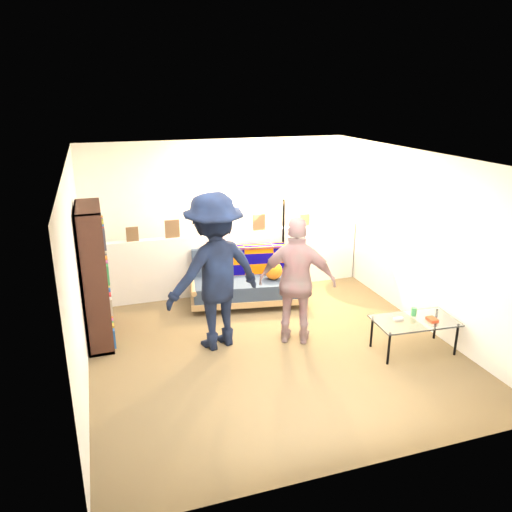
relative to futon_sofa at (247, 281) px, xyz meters
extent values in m
plane|color=brown|center=(-0.14, -1.27, -0.35)|extent=(5.00, 5.00, 0.00)
cube|color=silver|center=(-0.14, 1.23, 0.85)|extent=(4.50, 0.10, 2.40)
cube|color=silver|center=(-2.39, -1.27, 0.85)|extent=(0.10, 5.00, 2.40)
cube|color=silver|center=(2.11, -1.27, 0.85)|extent=(0.10, 5.00, 2.40)
cube|color=white|center=(-0.14, -1.27, 2.05)|extent=(4.50, 5.00, 0.10)
cube|color=silver|center=(-0.14, 0.53, 0.15)|extent=(4.45, 0.15, 1.00)
cube|color=brown|center=(-1.64, 0.51, 0.76)|extent=(0.18, 0.02, 0.22)
cube|color=brown|center=(-1.04, 0.51, 0.79)|extent=(0.22, 0.02, 0.28)
cube|color=silver|center=(-0.34, 0.51, 0.88)|extent=(0.45, 0.02, 0.45)
cube|color=brown|center=(0.36, 0.51, 0.78)|extent=(0.20, 0.02, 0.26)
cube|color=brown|center=(1.16, 0.51, 0.75)|extent=(0.16, 0.02, 0.20)
cube|color=tan|center=(-0.03, -0.05, -0.21)|extent=(1.83, 1.04, 0.09)
cube|color=#2F3E54|center=(-0.03, -0.10, -0.05)|extent=(1.72, 0.89, 0.22)
cube|color=#2F3E54|center=(0.02, 0.24, 0.22)|extent=(1.65, 0.48, 0.52)
cylinder|color=tan|center=(-0.83, 0.08, 0.02)|extent=(0.21, 0.78, 0.08)
cylinder|color=tan|center=(0.78, -0.19, 0.02)|extent=(0.21, 0.78, 0.08)
cube|color=#08046B|center=(0.01, 0.16, 0.22)|extent=(1.32, 0.31, 0.47)
cube|color=#08046B|center=(0.03, 0.28, 0.47)|extent=(1.34, 0.44, 0.03)
sphere|color=orange|center=(0.37, -0.17, 0.19)|extent=(0.27, 0.27, 0.27)
cube|color=black|center=(-2.36, -0.59, 0.57)|extent=(0.02, 0.91, 1.82)
cube|color=black|center=(-2.22, -1.03, 0.57)|extent=(0.30, 0.02, 1.82)
cube|color=black|center=(-2.22, -0.14, 0.57)|extent=(0.30, 0.02, 1.82)
cube|color=black|center=(-2.22, -0.59, 1.47)|extent=(0.30, 0.91, 0.02)
cube|color=black|center=(-2.22, -0.59, -0.33)|extent=(0.30, 0.91, 0.04)
cube|color=black|center=(-2.22, -0.59, 0.14)|extent=(0.30, 0.87, 0.02)
cube|color=black|center=(-2.22, -0.59, 0.57)|extent=(0.30, 0.87, 0.02)
cube|color=black|center=(-2.22, -0.59, 0.99)|extent=(0.30, 0.87, 0.02)
cube|color=#B42425|center=(-2.20, -0.59, -0.14)|extent=(0.22, 0.85, 0.30)
cube|color=#214992|center=(-2.20, -0.59, 0.30)|extent=(0.22, 0.85, 0.28)
cube|color=gold|center=(-2.20, -0.59, 0.73)|extent=(0.22, 0.85, 0.30)
cube|color=#34905A|center=(-2.20, -0.59, 1.15)|extent=(0.22, 0.85, 0.28)
cylinder|color=black|center=(1.07, -2.31, -0.14)|extent=(0.03, 0.03, 0.41)
cylinder|color=black|center=(1.99, -2.38, -0.14)|extent=(0.03, 0.03, 0.41)
cylinder|color=black|center=(1.10, -1.86, -0.14)|extent=(0.03, 0.03, 0.41)
cylinder|color=black|center=(2.02, -1.93, -0.14)|extent=(0.03, 0.03, 0.41)
cube|color=silver|center=(1.55, -2.12, 0.08)|extent=(1.06, 0.64, 0.02)
cube|color=silver|center=(1.35, -2.06, 0.10)|extent=(0.13, 0.06, 0.03)
cube|color=#DB4826|center=(1.73, -2.22, 0.11)|extent=(0.11, 0.15, 0.04)
cylinder|color=#44A35B|center=(1.61, -2.00, 0.14)|extent=(0.08, 0.08, 0.10)
cylinder|color=black|center=(0.71, 0.33, -0.33)|extent=(0.25, 0.25, 0.03)
cylinder|color=black|center=(0.71, 0.33, 0.43)|extent=(0.04, 0.04, 1.55)
sphere|color=#FFC672|center=(0.61, 0.39, 1.07)|extent=(0.13, 0.13, 0.13)
sphere|color=#FFC672|center=(0.84, 0.28, 1.14)|extent=(0.13, 0.13, 0.13)
sphere|color=#FFC672|center=(0.75, 0.43, 1.21)|extent=(0.13, 0.13, 0.13)
imported|color=black|center=(-0.78, -1.17, 0.66)|extent=(1.46, 1.09, 2.01)
imported|color=#CE858C|center=(0.24, -1.41, 0.49)|extent=(1.06, 0.80, 1.68)
camera|label=1|loc=(-2.10, -6.88, 2.83)|focal=35.00mm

